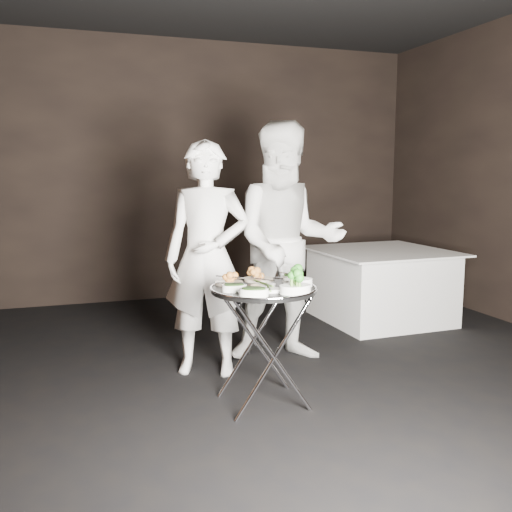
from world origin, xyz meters
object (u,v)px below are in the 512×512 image
object	(u,v)px
waiter_left	(207,259)
dining_table	(380,285)
serving_tray	(264,289)
tray_stand	(263,340)
waiter_right	(287,243)

from	to	relation	value
waiter_left	dining_table	distance (m)	2.27
serving_tray	waiter_left	distance (m)	0.74
serving_tray	waiter_left	bearing A→B (deg)	105.39
tray_stand	dining_table	bearing A→B (deg)	41.63
serving_tray	waiter_right	size ratio (longest dim) A/B	0.36
serving_tray	waiter_right	bearing A→B (deg)	59.01
waiter_left	dining_table	world-z (taller)	waiter_left
tray_stand	serving_tray	xyz separation A→B (m)	(-0.00, 0.00, 0.34)
waiter_right	serving_tray	bearing A→B (deg)	-107.93
serving_tray	dining_table	bearing A→B (deg)	41.63
serving_tray	dining_table	distance (m)	2.47
waiter_right	dining_table	size ratio (longest dim) A/B	1.50
dining_table	waiter_right	bearing A→B (deg)	-148.52
waiter_right	dining_table	bearing A→B (deg)	44.54
waiter_left	tray_stand	bearing A→B (deg)	-50.98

